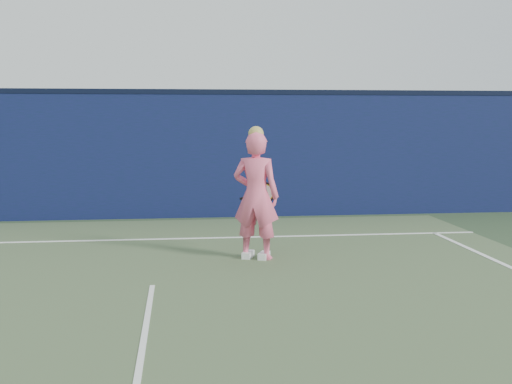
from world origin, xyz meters
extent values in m
plane|color=#2C4027|center=(0.00, 0.00, 0.00)|extent=(80.00, 80.00, 0.00)
cube|color=#0C1834|center=(0.00, 6.50, 1.25)|extent=(24.00, 0.40, 2.50)
cube|color=black|center=(0.00, 6.50, 2.55)|extent=(24.00, 0.42, 0.10)
imported|color=#FF6389|center=(1.43, 2.37, 0.92)|extent=(0.79, 0.66, 1.84)
sphere|color=tan|center=(1.43, 2.37, 1.81)|extent=(0.22, 0.22, 0.22)
cube|color=white|center=(1.54, 2.33, 0.05)|extent=(0.22, 0.30, 0.10)
cube|color=white|center=(1.32, 2.42, 0.05)|extent=(0.22, 0.30, 0.10)
torus|color=black|center=(1.61, 2.73, 0.92)|extent=(0.32, 0.16, 0.32)
torus|color=gold|center=(1.61, 2.73, 0.92)|extent=(0.26, 0.12, 0.27)
cylinder|color=beige|center=(1.61, 2.73, 0.92)|extent=(0.26, 0.11, 0.26)
cylinder|color=black|center=(1.42, 2.88, 0.86)|extent=(0.27, 0.17, 0.11)
cylinder|color=black|center=(1.31, 2.97, 0.82)|extent=(0.13, 0.10, 0.07)
cube|color=white|center=(0.00, 4.00, 0.01)|extent=(11.00, 0.08, 0.01)
camera|label=1|loc=(0.35, -6.69, 2.04)|focal=45.00mm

